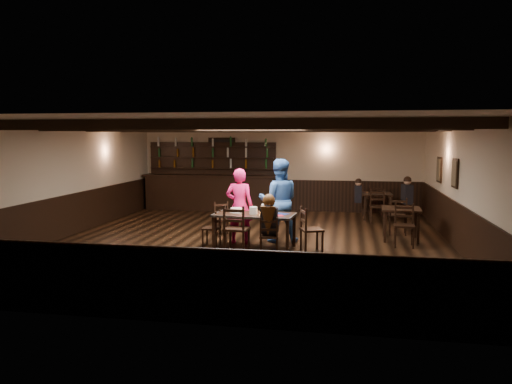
% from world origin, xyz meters
% --- Properties ---
extents(ground, '(10.00, 10.00, 0.00)m').
position_xyz_m(ground, '(0.00, 0.00, 0.00)').
color(ground, black).
rests_on(ground, ground).
extents(room_shell, '(9.02, 10.02, 2.71)m').
position_xyz_m(room_shell, '(0.01, 0.04, 1.75)').
color(room_shell, beige).
rests_on(room_shell, ground).
extents(dining_table, '(1.78, 1.00, 0.75)m').
position_xyz_m(dining_table, '(0.22, -0.57, 0.68)').
color(dining_table, black).
rests_on(dining_table, ground).
extents(chair_near_left, '(0.51, 0.49, 1.01)m').
position_xyz_m(chair_near_left, '(-0.07, -1.17, 0.59)').
color(chair_near_left, black).
rests_on(chair_near_left, ground).
extents(chair_near_right, '(0.42, 0.40, 0.81)m').
position_xyz_m(chair_near_right, '(0.64, -1.29, 0.47)').
color(chair_near_right, black).
rests_on(chair_near_right, ground).
extents(chair_end_left, '(0.36, 0.38, 0.80)m').
position_xyz_m(chair_end_left, '(-0.68, -0.54, 0.47)').
color(chair_end_left, black).
rests_on(chair_end_left, ground).
extents(chair_end_right, '(0.55, 0.56, 0.94)m').
position_xyz_m(chair_end_right, '(1.37, -0.73, 0.55)').
color(chair_end_right, black).
rests_on(chair_end_right, ground).
extents(chair_far_pushed, '(0.52, 0.51, 0.81)m').
position_xyz_m(chair_far_pushed, '(-0.81, 0.69, 0.48)').
color(chair_far_pushed, black).
rests_on(chair_far_pushed, ground).
extents(woman_pink, '(0.62, 0.41, 1.69)m').
position_xyz_m(woman_pink, '(-0.21, -0.13, 0.85)').
color(woman_pink, '#DD2168').
rests_on(woman_pink, ground).
extents(man_blue, '(1.03, 0.86, 1.90)m').
position_xyz_m(man_blue, '(0.64, 0.18, 0.95)').
color(man_blue, navy).
rests_on(man_blue, ground).
extents(seated_person, '(0.34, 0.51, 0.83)m').
position_xyz_m(seated_person, '(0.63, -1.24, 0.83)').
color(seated_person, black).
rests_on(seated_person, ground).
extents(cake, '(0.32, 0.32, 0.10)m').
position_xyz_m(cake, '(-0.21, -0.45, 0.80)').
color(cake, white).
rests_on(cake, dining_table).
extents(plate_stack_a, '(0.17, 0.17, 0.16)m').
position_xyz_m(plate_stack_a, '(0.21, -0.64, 0.83)').
color(plate_stack_a, white).
rests_on(plate_stack_a, dining_table).
extents(plate_stack_b, '(0.18, 0.18, 0.21)m').
position_xyz_m(plate_stack_b, '(0.45, -0.52, 0.86)').
color(plate_stack_b, white).
rests_on(plate_stack_b, dining_table).
extents(tea_light, '(0.05, 0.05, 0.06)m').
position_xyz_m(tea_light, '(0.33, -0.47, 0.78)').
color(tea_light, '#A5A8AD').
rests_on(tea_light, dining_table).
extents(salt_shaker, '(0.04, 0.04, 0.10)m').
position_xyz_m(salt_shaker, '(0.60, -0.73, 0.80)').
color(salt_shaker, silver).
rests_on(salt_shaker, dining_table).
extents(pepper_shaker, '(0.03, 0.03, 0.08)m').
position_xyz_m(pepper_shaker, '(0.57, -0.71, 0.79)').
color(pepper_shaker, '#A5A8AD').
rests_on(pepper_shaker, dining_table).
extents(drink_glass, '(0.08, 0.08, 0.12)m').
position_xyz_m(drink_glass, '(0.51, -0.51, 0.81)').
color(drink_glass, silver).
rests_on(drink_glass, dining_table).
extents(menu_red, '(0.37, 0.31, 0.00)m').
position_xyz_m(menu_red, '(0.70, -0.75, 0.75)').
color(menu_red, maroon).
rests_on(menu_red, dining_table).
extents(menu_blue, '(0.36, 0.32, 0.00)m').
position_xyz_m(menu_blue, '(0.79, -0.48, 0.75)').
color(menu_blue, '#0F184B').
rests_on(menu_blue, dining_table).
extents(bar_counter, '(4.42, 0.70, 2.20)m').
position_xyz_m(bar_counter, '(-2.21, 4.72, 0.73)').
color(bar_counter, black).
rests_on(bar_counter, ground).
extents(back_table_a, '(0.91, 0.91, 0.75)m').
position_xyz_m(back_table_a, '(3.40, 0.86, 0.65)').
color(back_table_a, black).
rests_on(back_table_a, ground).
extents(back_table_b, '(0.88, 0.88, 0.75)m').
position_xyz_m(back_table_b, '(3.01, 3.86, 0.65)').
color(back_table_b, black).
rests_on(back_table_b, ground).
extents(bg_patron_left, '(0.22, 0.35, 0.70)m').
position_xyz_m(bg_patron_left, '(2.49, 3.88, 0.82)').
color(bg_patron_left, black).
rests_on(bg_patron_left, ground).
extents(bg_patron_right, '(0.32, 0.43, 0.79)m').
position_xyz_m(bg_patron_right, '(3.86, 3.76, 0.86)').
color(bg_patron_right, black).
rests_on(bg_patron_right, ground).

